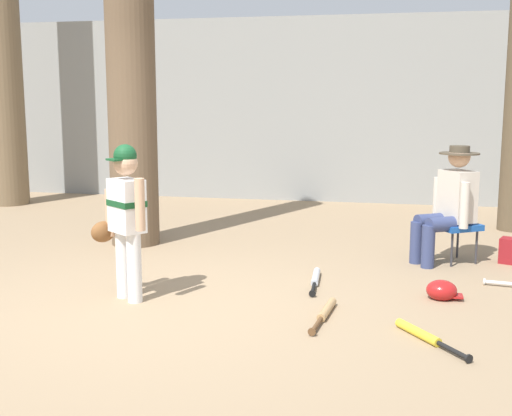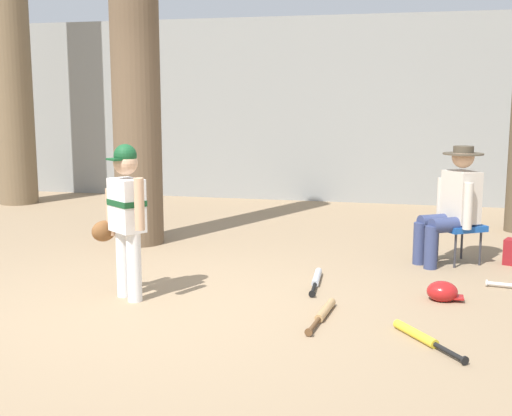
% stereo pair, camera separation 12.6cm
% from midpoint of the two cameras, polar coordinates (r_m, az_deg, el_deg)
% --- Properties ---
extents(ground_plane, '(60.00, 60.00, 0.00)m').
position_cam_midpoint_polar(ground_plane, '(5.48, -9.37, -8.48)').
color(ground_plane, '#937A5B').
extents(concrete_back_wall, '(18.00, 0.36, 2.96)m').
position_cam_midpoint_polar(concrete_back_wall, '(11.06, 2.00, 8.42)').
color(concrete_back_wall, gray).
rests_on(concrete_back_wall, ground).
extents(tree_near_player, '(0.84, 0.84, 5.52)m').
position_cam_midpoint_polar(tree_near_player, '(7.73, -11.25, 14.19)').
color(tree_near_player, brown).
rests_on(tree_near_player, ground).
extents(young_ballplayer, '(0.59, 0.40, 1.31)m').
position_cam_midpoint_polar(young_ballplayer, '(5.58, -11.81, -0.36)').
color(young_ballplayer, white).
rests_on(young_ballplayer, ground).
extents(folding_stool, '(0.55, 0.55, 0.41)m').
position_cam_midpoint_polar(folding_stool, '(7.08, 16.30, -1.61)').
color(folding_stool, '#194C9E').
rests_on(folding_stool, ground).
extents(seated_spectator, '(0.66, 0.58, 1.20)m').
position_cam_midpoint_polar(seated_spectator, '(6.98, 15.75, 0.56)').
color(seated_spectator, navy).
rests_on(seated_spectator, ground).
extents(bat_yellow_trainer, '(0.49, 0.65, 0.07)m').
position_cam_midpoint_polar(bat_yellow_trainer, '(4.86, 13.43, -10.57)').
color(bat_yellow_trainer, yellow).
rests_on(bat_yellow_trainer, ground).
extents(bat_aluminum_silver, '(0.11, 0.78, 0.07)m').
position_cam_midpoint_polar(bat_aluminum_silver, '(6.15, 4.54, -6.08)').
color(bat_aluminum_silver, '#B7BCC6').
rests_on(bat_aluminum_silver, ground).
extents(bat_wood_tan, '(0.14, 0.77, 0.07)m').
position_cam_midpoint_polar(bat_wood_tan, '(5.24, 5.28, -8.88)').
color(bat_wood_tan, tan).
rests_on(bat_wood_tan, ground).
extents(batting_helmet_red, '(0.30, 0.23, 0.17)m').
position_cam_midpoint_polar(batting_helmet_red, '(5.82, 15.08, -6.85)').
color(batting_helmet_red, '#A81919').
rests_on(batting_helmet_red, ground).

